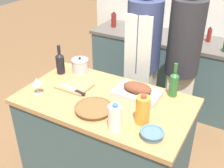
# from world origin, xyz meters

# --- Properties ---
(kitchen_island) EXTENTS (1.39, 0.79, 0.92)m
(kitchen_island) POSITION_xyz_m (0.00, 0.00, 0.46)
(kitchen_island) COLOR #3D565B
(kitchen_island) RESTS_ON ground_plane
(back_counter) EXTENTS (2.02, 0.60, 0.92)m
(back_counter) POSITION_xyz_m (0.00, 1.61, 0.46)
(back_counter) COLOR #3D565B
(back_counter) RESTS_ON ground_plane
(back_wall) EXTENTS (2.52, 0.10, 2.55)m
(back_wall) POSITION_xyz_m (0.00, 1.96, 1.27)
(back_wall) COLOR silver
(back_wall) RESTS_ON ground_plane
(roasting_pan) EXTENTS (0.38, 0.23, 0.12)m
(roasting_pan) POSITION_xyz_m (0.21, 0.17, 0.96)
(roasting_pan) COLOR #BCBCC1
(roasting_pan) RESTS_ON kitchen_island
(wicker_basket) EXTENTS (0.29, 0.29, 0.04)m
(wicker_basket) POSITION_xyz_m (0.01, -0.18, 0.94)
(wicker_basket) COLOR brown
(wicker_basket) RESTS_ON kitchen_island
(cutting_board) EXTENTS (0.28, 0.21, 0.02)m
(cutting_board) POSITION_xyz_m (-0.32, 0.04, 0.93)
(cutting_board) COLOR #AD7F51
(cutting_board) RESTS_ON kitchen_island
(stock_pot) EXTENTS (0.16, 0.16, 0.15)m
(stock_pot) POSITION_xyz_m (-0.44, 0.30, 0.98)
(stock_pot) COLOR #B7B7BC
(stock_pot) RESTS_ON kitchen_island
(mixing_bowl) EXTENTS (0.16, 0.16, 0.05)m
(mixing_bowl) POSITION_xyz_m (0.50, -0.24, 0.94)
(mixing_bowl) COLOR slate
(mixing_bowl) RESTS_ON kitchen_island
(juice_jug) EXTENTS (0.10, 0.10, 0.23)m
(juice_jug) POSITION_xyz_m (0.38, -0.13, 1.02)
(juice_jug) COLOR orange
(juice_jug) RESTS_ON kitchen_island
(milk_jug) EXTENTS (0.10, 0.10, 0.21)m
(milk_jug) POSITION_xyz_m (0.25, -0.29, 1.01)
(milk_jug) COLOR white
(milk_jug) RESTS_ON kitchen_island
(wine_bottle_green) EXTENTS (0.08, 0.08, 0.27)m
(wine_bottle_green) POSITION_xyz_m (-0.59, 0.19, 1.03)
(wine_bottle_green) COLOR black
(wine_bottle_green) RESTS_ON kitchen_island
(wine_bottle_dark) EXTENTS (0.07, 0.07, 0.29)m
(wine_bottle_dark) POSITION_xyz_m (0.45, 0.32, 1.03)
(wine_bottle_dark) COLOR #28662D
(wine_bottle_dark) RESTS_ON kitchen_island
(wine_glass_left) EXTENTS (0.08, 0.08, 0.14)m
(wine_glass_left) POSITION_xyz_m (-0.52, -0.19, 1.02)
(wine_glass_left) COLOR silver
(wine_glass_left) RESTS_ON kitchen_island
(knife_chef) EXTENTS (0.26, 0.07, 0.01)m
(knife_chef) POSITION_xyz_m (-0.28, -0.03, 0.94)
(knife_chef) COLOR #B7B7BC
(knife_chef) RESTS_ON cutting_board
(condiment_bottle_tall) EXTENTS (0.07, 0.07, 0.20)m
(condiment_bottle_tall) POSITION_xyz_m (-0.80, 1.60, 1.01)
(condiment_bottle_tall) COLOR maroon
(condiment_bottle_tall) RESTS_ON back_counter
(condiment_bottle_extra) EXTENTS (0.05, 0.05, 0.18)m
(condiment_bottle_extra) POSITION_xyz_m (0.43, 1.67, 1.00)
(condiment_bottle_extra) COLOR maroon
(condiment_bottle_extra) RESTS_ON back_counter
(person_cook_aproned) EXTENTS (0.34, 0.35, 1.74)m
(person_cook_aproned) POSITION_xyz_m (-0.03, 0.82, 0.96)
(person_cook_aproned) COLOR beige
(person_cook_aproned) RESTS_ON ground_plane
(person_cook_guest) EXTENTS (0.32, 0.32, 1.78)m
(person_cook_guest) POSITION_xyz_m (0.36, 0.87, 1.00)
(person_cook_guest) COLOR beige
(person_cook_guest) RESTS_ON ground_plane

